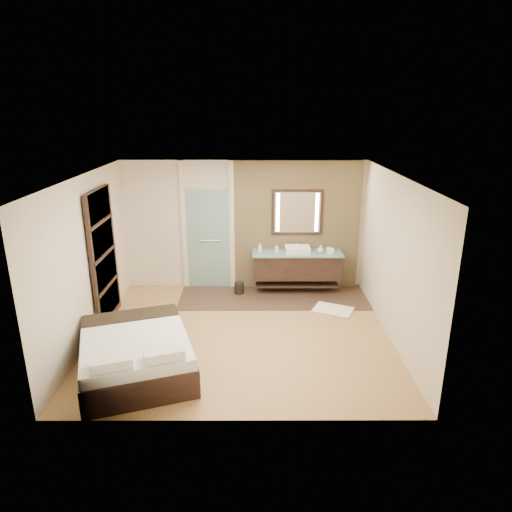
{
  "coord_description": "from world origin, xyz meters",
  "views": [
    {
      "loc": [
        0.23,
        -7.0,
        3.72
      ],
      "look_at": [
        0.25,
        0.6,
        1.22
      ],
      "focal_mm": 32.0,
      "sensor_mm": 36.0,
      "label": 1
    }
  ],
  "objects_px": {
    "mirror_unit": "(297,212)",
    "vanity": "(297,265)",
    "bed": "(136,354)",
    "waste_bin": "(239,288)"
  },
  "relations": [
    {
      "from": "waste_bin",
      "to": "vanity",
      "type": "bearing_deg",
      "value": 6.13
    },
    {
      "from": "vanity",
      "to": "mirror_unit",
      "type": "distance_m",
      "value": 1.1
    },
    {
      "from": "vanity",
      "to": "bed",
      "type": "relative_size",
      "value": 0.82
    },
    {
      "from": "vanity",
      "to": "mirror_unit",
      "type": "height_order",
      "value": "mirror_unit"
    },
    {
      "from": "bed",
      "to": "waste_bin",
      "type": "height_order",
      "value": "bed"
    },
    {
      "from": "vanity",
      "to": "waste_bin",
      "type": "relative_size",
      "value": 7.35
    },
    {
      "from": "vanity",
      "to": "mirror_unit",
      "type": "bearing_deg",
      "value": 90.0
    },
    {
      "from": "mirror_unit",
      "to": "vanity",
      "type": "bearing_deg",
      "value": -90.0
    },
    {
      "from": "mirror_unit",
      "to": "bed",
      "type": "distance_m",
      "value": 4.43
    },
    {
      "from": "waste_bin",
      "to": "bed",
      "type": "bearing_deg",
      "value": -115.49
    }
  ]
}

